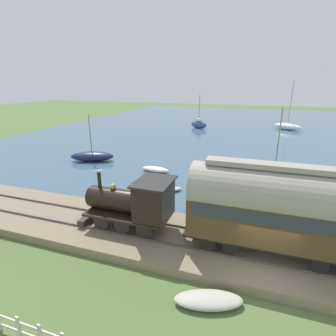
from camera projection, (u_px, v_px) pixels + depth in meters
ground_plane at (262, 280)px, 11.99m from camera, size 200.00×200.00×0.00m
harbor_water at (262, 128)px, 51.92m from camera, size 80.00×80.00×0.01m
rail_embankment at (262, 256)px, 13.23m from camera, size 5.27×56.00×0.62m
steam_locomotive at (136, 201)px, 14.75m from camera, size 2.45×5.41×3.11m
passenger_coach at (278, 207)px, 12.24m from camera, size 2.48×8.58×4.55m
sailboat_white at (288, 126)px, 49.61m from camera, size 4.25×5.37×8.99m
sailboat_navy at (92, 156)px, 29.94m from camera, size 3.27×5.18×5.26m
sailboat_blue at (199, 124)px, 51.28m from camera, size 2.53×3.79×6.45m
sailboat_black at (272, 187)px, 21.25m from camera, size 3.34×3.98×6.84m
rowboat_mid_harbor at (166, 191)px, 21.43m from camera, size 2.44×2.62×0.36m
rowboat_far_out at (218, 195)px, 20.34m from camera, size 1.57×2.50×0.51m
rowboat_off_pier at (274, 213)px, 17.61m from camera, size 2.71×2.21×0.53m
rowboat_near_shore at (155, 169)px, 26.36m from camera, size 1.33×2.96×0.54m
beached_dinghy at (208, 300)px, 10.62m from camera, size 1.88×3.00×0.44m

